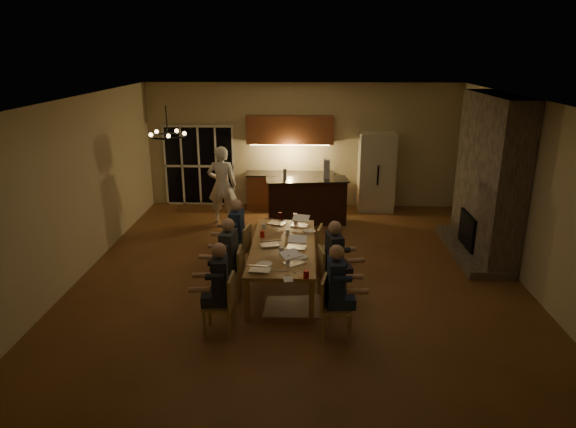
{
  "coord_description": "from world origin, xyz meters",
  "views": [
    {
      "loc": [
        0.12,
        -8.67,
        4.02
      ],
      "look_at": [
        -0.21,
        0.3,
        1.1
      ],
      "focal_mm": 32.0,
      "sensor_mm": 36.0,
      "label": 1
    }
  ],
  "objects_px": {
    "laptop_d": "(296,242)",
    "standing_person": "(222,185)",
    "mug_mid": "(287,232)",
    "mug_back": "(264,227)",
    "person_left_far": "(237,235)",
    "dining_table": "(283,265)",
    "chair_right_far": "(330,250)",
    "person_right_mid": "(334,261)",
    "mug_front": "(282,250)",
    "person_right_near": "(336,290)",
    "laptop_f": "(300,220)",
    "chair_left_near": "(218,304)",
    "person_left_mid": "(229,258)",
    "chair_right_near": "(337,307)",
    "laptop_b": "(294,257)",
    "plate_left": "(264,264)",
    "laptop_a": "(260,264)",
    "plate_far": "(309,231)",
    "can_silver": "(288,259)",
    "bar_island": "(307,201)",
    "chair_left_mid": "(228,273)",
    "redcup_far": "(295,217)",
    "bar_bottle": "(285,174)",
    "can_cola": "(280,215)",
    "chair_left_far": "(237,248)",
    "refrigerator": "(376,172)",
    "laptop_c": "(270,239)",
    "chair_right_mid": "(333,273)",
    "plate_near": "(300,257)",
    "laptop_e": "(277,218)",
    "chandelier": "(168,136)",
    "redcup_near": "(306,274)",
    "person_left_near": "(220,287)",
    "redcup_mid": "(262,234)"
  },
  "relations": [
    {
      "from": "laptop_d",
      "to": "standing_person",
      "type": "bearing_deg",
      "value": 126.09
    },
    {
      "from": "mug_mid",
      "to": "mug_back",
      "type": "relative_size",
      "value": 1.0
    },
    {
      "from": "person_left_far",
      "to": "dining_table",
      "type": "bearing_deg",
      "value": 57.96
    },
    {
      "from": "chair_right_far",
      "to": "person_right_mid",
      "type": "xyz_separation_m",
      "value": [
        0.01,
        -1.08,
        0.24
      ]
    },
    {
      "from": "mug_front",
      "to": "person_right_near",
      "type": "bearing_deg",
      "value": -55.38
    },
    {
      "from": "laptop_f",
      "to": "person_right_mid",
      "type": "bearing_deg",
      "value": -55.64
    },
    {
      "from": "dining_table",
      "to": "chair_left_near",
      "type": "xyz_separation_m",
      "value": [
        -0.88,
        -1.62,
        0.07
      ]
    },
    {
      "from": "person_left_mid",
      "to": "laptop_f",
      "type": "distance_m",
      "value": 1.89
    },
    {
      "from": "chair_right_near",
      "to": "laptop_b",
      "type": "relative_size",
      "value": 2.78
    },
    {
      "from": "mug_front",
      "to": "plate_left",
      "type": "relative_size",
      "value": 0.39
    },
    {
      "from": "laptop_a",
      "to": "plate_far",
      "type": "relative_size",
      "value": 1.36
    },
    {
      "from": "can_silver",
      "to": "person_left_mid",
      "type": "bearing_deg",
      "value": 164.23
    },
    {
      "from": "person_left_mid",
      "to": "laptop_a",
      "type": "relative_size",
      "value": 4.31
    },
    {
      "from": "bar_island",
      "to": "plate_far",
      "type": "bearing_deg",
      "value": -95.33
    },
    {
      "from": "chair_left_mid",
      "to": "person_right_mid",
      "type": "relative_size",
      "value": 0.64
    },
    {
      "from": "laptop_a",
      "to": "redcup_far",
      "type": "bearing_deg",
      "value": -92.94
    },
    {
      "from": "bar_bottle",
      "to": "laptop_d",
      "type": "bearing_deg",
      "value": -84.39
    },
    {
      "from": "person_left_far",
      "to": "can_cola",
      "type": "xyz_separation_m",
      "value": [
        0.77,
        0.83,
        0.12
      ]
    },
    {
      "from": "chair_left_far",
      "to": "standing_person",
      "type": "height_order",
      "value": "standing_person"
    },
    {
      "from": "mug_mid",
      "to": "plate_far",
      "type": "height_order",
      "value": "mug_mid"
    },
    {
      "from": "chair_left_far",
      "to": "plate_far",
      "type": "height_order",
      "value": "chair_left_far"
    },
    {
      "from": "chair_left_far",
      "to": "can_cola",
      "type": "xyz_separation_m",
      "value": [
        0.76,
        0.9,
        0.37
      ]
    },
    {
      "from": "refrigerator",
      "to": "laptop_d",
      "type": "bearing_deg",
      "value": -112.64
    },
    {
      "from": "standing_person",
      "to": "mug_back",
      "type": "bearing_deg",
      "value": 114.31
    },
    {
      "from": "bar_island",
      "to": "laptop_c",
      "type": "relative_size",
      "value": 6.0
    },
    {
      "from": "mug_front",
      "to": "redcup_far",
      "type": "bearing_deg",
      "value": 83.99
    },
    {
      "from": "chair_right_mid",
      "to": "plate_near",
      "type": "bearing_deg",
      "value": 87.57
    },
    {
      "from": "person_right_near",
      "to": "mug_front",
      "type": "height_order",
      "value": "person_right_near"
    },
    {
      "from": "can_cola",
      "to": "laptop_d",
      "type": "bearing_deg",
      "value": -77.34
    },
    {
      "from": "dining_table",
      "to": "person_left_mid",
      "type": "distance_m",
      "value": 1.04
    },
    {
      "from": "chair_right_near",
      "to": "mug_front",
      "type": "relative_size",
      "value": 8.9
    },
    {
      "from": "laptop_e",
      "to": "chandelier",
      "type": "bearing_deg",
      "value": 70.2
    },
    {
      "from": "chair_right_near",
      "to": "standing_person",
      "type": "xyz_separation_m",
      "value": [
        -2.46,
        5.01,
        0.49
      ]
    },
    {
      "from": "chandelier",
      "to": "standing_person",
      "type": "bearing_deg",
      "value": 88.39
    },
    {
      "from": "laptop_c",
      "to": "can_silver",
      "type": "height_order",
      "value": "laptop_c"
    },
    {
      "from": "person_left_mid",
      "to": "redcup_near",
      "type": "distance_m",
      "value": 1.55
    },
    {
      "from": "chair_right_near",
      "to": "chair_right_far",
      "type": "distance_m",
      "value": 2.19
    },
    {
      "from": "bar_bottle",
      "to": "chair_left_mid",
      "type": "bearing_deg",
      "value": -101.1
    },
    {
      "from": "refrigerator",
      "to": "laptop_d",
      "type": "xyz_separation_m",
      "value": [
        -1.94,
        -4.64,
        -0.14
      ]
    },
    {
      "from": "chair_left_far",
      "to": "person_left_near",
      "type": "xyz_separation_m",
      "value": [
        0.04,
        -2.13,
        0.24
      ]
    },
    {
      "from": "laptop_c",
      "to": "mug_mid",
      "type": "bearing_deg",
      "value": -135.45
    },
    {
      "from": "mug_front",
      "to": "redcup_far",
      "type": "xyz_separation_m",
      "value": [
        0.19,
        1.78,
        0.01
      ]
    },
    {
      "from": "redcup_far",
      "to": "plate_near",
      "type": "height_order",
      "value": "redcup_far"
    },
    {
      "from": "person_left_near",
      "to": "can_silver",
      "type": "distance_m",
      "value": 1.26
    },
    {
      "from": "redcup_mid",
      "to": "person_left_near",
      "type": "bearing_deg",
      "value": -103.15
    },
    {
      "from": "chandelier",
      "to": "laptop_a",
      "type": "bearing_deg",
      "value": -16.81
    },
    {
      "from": "plate_left",
      "to": "standing_person",
      "type": "bearing_deg",
      "value": 107.63
    },
    {
      "from": "chair_right_near",
      "to": "redcup_mid",
      "type": "bearing_deg",
      "value": 41.77
    },
    {
      "from": "refrigerator",
      "to": "plate_left",
      "type": "bearing_deg",
      "value": -114.28
    },
    {
      "from": "redcup_mid",
      "to": "plate_far",
      "type": "xyz_separation_m",
      "value": [
        0.85,
        0.34,
        -0.05
      ]
    }
  ]
}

